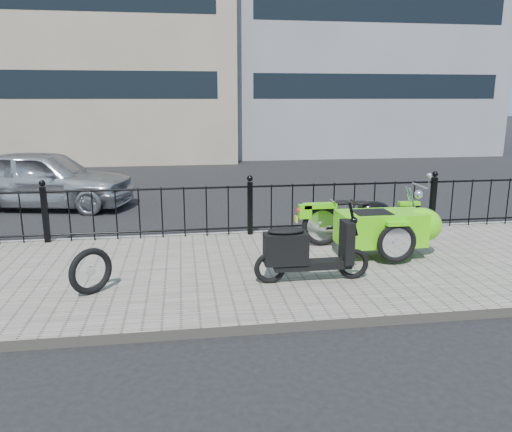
{
  "coord_description": "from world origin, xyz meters",
  "views": [
    {
      "loc": [
        -1.19,
        -7.35,
        2.52
      ],
      "look_at": [
        -0.1,
        -0.1,
        0.79
      ],
      "focal_mm": 35.0,
      "sensor_mm": 36.0,
      "label": 1
    }
  ],
  "objects": [
    {
      "name": "curb",
      "position": [
        0.0,
        1.44,
        0.06
      ],
      "size": [
        30.0,
        0.1,
        0.12
      ],
      "primitive_type": "cube",
      "color": "gray",
      "rests_on": "ground"
    },
    {
      "name": "sidewalk",
      "position": [
        0.0,
        -0.5,
        0.06
      ],
      "size": [
        30.0,
        3.8,
        0.12
      ],
      "primitive_type": "cube",
      "color": "#676157",
      "rests_on": "ground"
    },
    {
      "name": "sedan_car",
      "position": [
        -4.36,
        4.75,
        0.69
      ],
      "size": [
        4.3,
        2.43,
        1.38
      ],
      "primitive_type": "imported",
      "rotation": [
        0.0,
        0.0,
        1.36
      ],
      "color": "#AFB1B6",
      "rests_on": "ground"
    },
    {
      "name": "building_tan",
      "position": [
        -6.0,
        15.99,
        6.0
      ],
      "size": [
        14.0,
        8.01,
        12.0
      ],
      "color": "gray",
      "rests_on": "ground"
    },
    {
      "name": "iron_fence",
      "position": [
        0.0,
        1.3,
        0.59
      ],
      "size": [
        14.11,
        0.11,
        1.08
      ],
      "color": "black",
      "rests_on": "sidewalk"
    },
    {
      "name": "scooter",
      "position": [
        0.39,
        -1.18,
        0.53
      ],
      "size": [
        1.58,
        0.46,
        1.07
      ],
      "color": "black",
      "rests_on": "sidewalk"
    },
    {
      "name": "motorcycle_sidecar",
      "position": [
        1.96,
        -0.21,
        0.59
      ],
      "size": [
        2.28,
        1.48,
        0.98
      ],
      "color": "black",
      "rests_on": "sidewalk"
    },
    {
      "name": "spare_tire",
      "position": [
        -2.35,
        -1.22,
        0.42
      ],
      "size": [
        0.51,
        0.45,
        0.59
      ],
      "primitive_type": "torus",
      "rotation": [
        1.57,
        0.0,
        0.71
      ],
      "color": "black",
      "rests_on": "sidewalk"
    },
    {
      "name": "ground",
      "position": [
        0.0,
        0.0,
        0.0
      ],
      "size": [
        120.0,
        120.0,
        0.0
      ],
      "primitive_type": "plane",
      "color": "black",
      "rests_on": "ground"
    }
  ]
}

